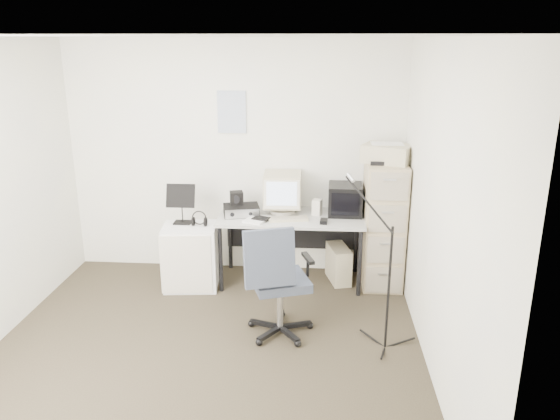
# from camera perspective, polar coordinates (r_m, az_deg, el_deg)

# --- Properties ---
(floor) EXTENTS (3.60, 3.60, 0.01)m
(floor) POSITION_cam_1_polar(r_m,az_deg,el_deg) (4.72, -7.79, -14.51)
(floor) COLOR #2E261C
(floor) RESTS_ON ground
(ceiling) EXTENTS (3.60, 3.60, 0.01)m
(ceiling) POSITION_cam_1_polar(r_m,az_deg,el_deg) (4.01, -9.31, 17.49)
(ceiling) COLOR white
(ceiling) RESTS_ON ground
(wall_back) EXTENTS (3.60, 0.02, 2.50)m
(wall_back) POSITION_cam_1_polar(r_m,az_deg,el_deg) (5.91, -4.73, 5.37)
(wall_back) COLOR white
(wall_back) RESTS_ON ground
(wall_front) EXTENTS (3.60, 0.02, 2.50)m
(wall_front) POSITION_cam_1_polar(r_m,az_deg,el_deg) (2.61, -17.17, -11.60)
(wall_front) COLOR white
(wall_front) RESTS_ON ground
(wall_right) EXTENTS (0.02, 3.60, 2.50)m
(wall_right) POSITION_cam_1_polar(r_m,az_deg,el_deg) (4.19, 16.28, -0.36)
(wall_right) COLOR white
(wall_right) RESTS_ON ground
(wall_calendar) EXTENTS (0.30, 0.02, 0.44)m
(wall_calendar) POSITION_cam_1_polar(r_m,az_deg,el_deg) (5.82, -5.07, 10.16)
(wall_calendar) COLOR white
(wall_calendar) RESTS_ON wall_back
(filing_cabinet) EXTENTS (0.40, 0.60, 1.30)m
(filing_cabinet) POSITION_cam_1_polar(r_m,az_deg,el_deg) (5.73, 10.73, -1.51)
(filing_cabinet) COLOR tan
(filing_cabinet) RESTS_ON floor
(printer) EXTENTS (0.55, 0.48, 0.18)m
(printer) POSITION_cam_1_polar(r_m,az_deg,el_deg) (5.56, 11.13, 5.80)
(printer) COLOR #C2B899
(printer) RESTS_ON filing_cabinet
(desk) EXTENTS (1.50, 0.70, 0.73)m
(desk) POSITION_cam_1_polar(r_m,az_deg,el_deg) (5.77, 1.17, -4.08)
(desk) COLOR #B5B4A9
(desk) RESTS_ON floor
(crt_monitor) EXTENTS (0.40, 0.41, 0.42)m
(crt_monitor) POSITION_cam_1_polar(r_m,az_deg,el_deg) (5.71, 0.26, 1.79)
(crt_monitor) COLOR #C2B899
(crt_monitor) RESTS_ON desk
(crt_tv) EXTENTS (0.35, 0.37, 0.31)m
(crt_tv) POSITION_cam_1_polar(r_m,az_deg,el_deg) (5.71, 6.82, 1.11)
(crt_tv) COLOR black
(crt_tv) RESTS_ON desk
(desk_speaker) EXTENTS (0.11, 0.11, 0.17)m
(desk_speaker) POSITION_cam_1_polar(r_m,az_deg,el_deg) (5.67, 3.89, 0.30)
(desk_speaker) COLOR beige
(desk_speaker) RESTS_ON desk
(keyboard) EXTENTS (0.42, 0.21, 0.02)m
(keyboard) POSITION_cam_1_polar(r_m,az_deg,el_deg) (5.51, 0.86, -0.95)
(keyboard) COLOR #C2B899
(keyboard) RESTS_ON desk
(mouse) EXTENTS (0.08, 0.13, 0.04)m
(mouse) POSITION_cam_1_polar(r_m,az_deg,el_deg) (5.44, 4.60, -1.18)
(mouse) COLOR black
(mouse) RESTS_ON desk
(radio_receiver) EXTENTS (0.41, 0.33, 0.10)m
(radio_receiver) POSITION_cam_1_polar(r_m,az_deg,el_deg) (5.68, -4.07, -0.02)
(radio_receiver) COLOR black
(radio_receiver) RESTS_ON desk
(radio_speaker) EXTENTS (0.16, 0.15, 0.13)m
(radio_speaker) POSITION_cam_1_polar(r_m,az_deg,el_deg) (5.70, -4.56, 1.28)
(radio_speaker) COLOR black
(radio_speaker) RESTS_ON radio_receiver
(papers) EXTENTS (0.29, 0.33, 0.02)m
(papers) POSITION_cam_1_polar(r_m,az_deg,el_deg) (5.51, -2.40, -0.99)
(papers) COLOR white
(papers) RESTS_ON desk
(pc_tower) EXTENTS (0.28, 0.44, 0.38)m
(pc_tower) POSITION_cam_1_polar(r_m,az_deg,el_deg) (5.88, 6.13, -5.60)
(pc_tower) COLOR #C2B899
(pc_tower) RESTS_ON floor
(office_chair) EXTENTS (0.76, 0.76, 1.03)m
(office_chair) POSITION_cam_1_polar(r_m,az_deg,el_deg) (4.71, 0.00, -7.24)
(office_chair) COLOR #414658
(office_chair) RESTS_ON floor
(side_cart) EXTENTS (0.58, 0.48, 0.67)m
(side_cart) POSITION_cam_1_polar(r_m,az_deg,el_deg) (5.73, -9.29, -4.81)
(side_cart) COLOR white
(side_cart) RESTS_ON floor
(music_stand) EXTENTS (0.32, 0.22, 0.43)m
(music_stand) POSITION_cam_1_polar(r_m,az_deg,el_deg) (5.65, -10.23, 0.70)
(music_stand) COLOR black
(music_stand) RESTS_ON side_cart
(headphones) EXTENTS (0.18, 0.18, 0.03)m
(headphones) POSITION_cam_1_polar(r_m,az_deg,el_deg) (5.59, -8.43, -1.12)
(headphones) COLOR black
(headphones) RESTS_ON side_cart
(mic_stand) EXTENTS (0.03, 0.03, 1.40)m
(mic_stand) POSITION_cam_1_polar(r_m,az_deg,el_deg) (4.51, 11.41, -6.17)
(mic_stand) COLOR black
(mic_stand) RESTS_ON floor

